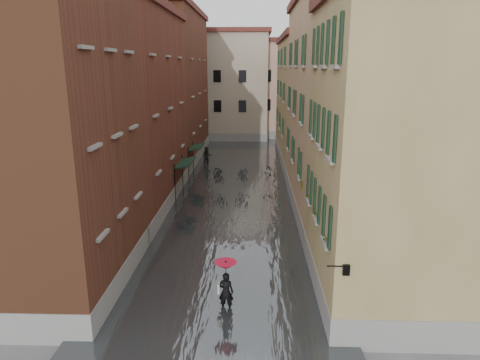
# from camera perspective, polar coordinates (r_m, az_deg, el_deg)

# --- Properties ---
(ground) EXTENTS (120.00, 120.00, 0.00)m
(ground) POSITION_cam_1_polar(r_m,az_deg,el_deg) (20.62, -2.29, -11.55)
(ground) COLOR #575659
(ground) RESTS_ON ground
(floodwater) EXTENTS (10.00, 60.00, 0.20)m
(floodwater) POSITION_cam_1_polar(r_m,az_deg,el_deg) (32.72, -0.66, -1.17)
(floodwater) COLOR #454A4D
(floodwater) RESTS_ON ground
(building_left_near) EXTENTS (6.00, 8.00, 13.00)m
(building_left_near) POSITION_cam_1_polar(r_m,az_deg,el_deg) (18.63, -25.10, 5.21)
(building_left_near) COLOR brown
(building_left_near) RESTS_ON ground
(building_left_mid) EXTENTS (6.00, 14.00, 12.50)m
(building_left_mid) POSITION_cam_1_polar(r_m,az_deg,el_deg) (28.81, -15.28, 8.58)
(building_left_mid) COLOR brown
(building_left_mid) RESTS_ON ground
(building_left_far) EXTENTS (6.00, 16.00, 14.00)m
(building_left_far) POSITION_cam_1_polar(r_m,az_deg,el_deg) (43.28, -9.53, 11.87)
(building_left_far) COLOR brown
(building_left_far) RESTS_ON ground
(building_right_near) EXTENTS (6.00, 8.00, 11.50)m
(building_right_near) POSITION_cam_1_polar(r_m,az_deg,el_deg) (17.67, 20.31, 2.75)
(building_right_near) COLOR olive
(building_right_near) RESTS_ON ground
(building_right_mid) EXTENTS (6.00, 14.00, 13.00)m
(building_right_mid) POSITION_cam_1_polar(r_m,az_deg,el_deg) (28.09, 13.52, 9.05)
(building_right_mid) COLOR tan
(building_right_mid) RESTS_ON ground
(building_right_far) EXTENTS (6.00, 16.00, 11.50)m
(building_right_far) POSITION_cam_1_polar(r_m,az_deg,el_deg) (42.90, 9.51, 10.17)
(building_right_far) COLOR olive
(building_right_far) RESTS_ON ground
(building_end_cream) EXTENTS (12.00, 9.00, 13.00)m
(building_end_cream) POSITION_cam_1_polar(r_m,az_deg,el_deg) (56.63, -2.65, 12.24)
(building_end_cream) COLOR #B8B092
(building_end_cream) RESTS_ON ground
(building_end_pink) EXTENTS (10.00, 9.00, 12.00)m
(building_end_pink) POSITION_cam_1_polar(r_m,az_deg,el_deg) (58.66, 6.50, 11.77)
(building_end_pink) COLOR #D2A894
(building_end_pink) RESTS_ON ground
(awning_near) EXTENTS (1.09, 3.25, 2.80)m
(awning_near) POSITION_cam_1_polar(r_m,az_deg,el_deg) (30.66, -7.36, 2.18)
(awning_near) COLOR black
(awning_near) RESTS_ON ground
(awning_far) EXTENTS (1.09, 2.80, 2.80)m
(awning_far) POSITION_cam_1_polar(r_m,az_deg,el_deg) (36.46, -5.89, 4.25)
(awning_far) COLOR black
(awning_far) RESTS_ON ground
(wall_lantern) EXTENTS (0.71, 0.22, 0.35)m
(wall_lantern) POSITION_cam_1_polar(r_m,az_deg,el_deg) (14.17, 13.85, -11.45)
(wall_lantern) COLOR black
(wall_lantern) RESTS_ON ground
(window_planters) EXTENTS (0.59, 10.46, 0.84)m
(window_planters) POSITION_cam_1_polar(r_m,az_deg,el_deg) (20.02, 9.58, -1.77)
(window_planters) COLOR brown
(window_planters) RESTS_ON ground
(pedestrian_main) EXTENTS (0.89, 0.89, 2.06)m
(pedestrian_main) POSITION_cam_1_polar(r_m,az_deg,el_deg) (16.77, -1.91, -13.47)
(pedestrian_main) COLOR black
(pedestrian_main) RESTS_ON ground
(pedestrian_far) EXTENTS (1.03, 0.89, 1.80)m
(pedestrian_far) POSITION_cam_1_polar(r_m,az_deg,el_deg) (40.77, -4.43, 3.20)
(pedestrian_far) COLOR black
(pedestrian_far) RESTS_ON ground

